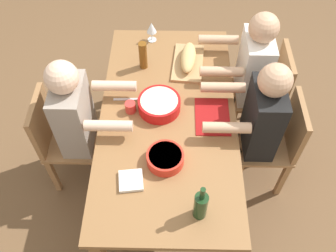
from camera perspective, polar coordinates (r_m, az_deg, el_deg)
The scene contains 19 objects.
ground_plane at distance 3.11m, azimuth 0.00°, elevation -7.02°, with size 8.00×8.00×0.00m, color brown.
dining_table at distance 2.56m, azimuth 0.00°, elevation 0.36°, with size 1.79×0.91×0.74m.
chair_near_center at distance 2.80m, azimuth 16.14°, elevation -2.05°, with size 0.40×0.40×0.85m.
diner_near_center at distance 2.59m, azimuth 13.28°, elevation 0.71°, with size 0.41×0.53×1.20m.
chair_far_center at distance 2.82m, azimuth -16.03°, elevation -1.55°, with size 0.40×0.40×0.85m.
diner_far_center at distance 2.61m, azimuth -13.21°, elevation 1.11°, with size 0.41×0.53×1.20m.
chair_near_right at distance 3.10m, azimuth 14.78°, elevation 5.38°, with size 0.40×0.40×0.85m.
diner_near_right at distance 2.91m, azimuth 12.11°, elevation 8.36°, with size 0.41×0.53×1.20m.
serving_bowl_salad at distance 2.25m, azimuth -0.42°, elevation -4.88°, with size 0.23×0.23×0.08m.
serving_bowl_pasta at distance 2.50m, azimuth -1.35°, elevation 3.40°, with size 0.29×0.29×0.09m.
cutting_board at distance 2.84m, azimuth 3.09°, elevation 9.63°, with size 0.40×0.22×0.02m, color tan.
bread_loaf at distance 2.80m, azimuth 3.14°, elevation 10.45°, with size 0.32×0.11×0.09m, color tan.
wine_bottle at distance 2.04m, azimuth 5.02°, elevation -12.01°, with size 0.08×0.08×0.29m.
beer_bottle at distance 2.75m, azimuth -3.84°, elevation 10.74°, with size 0.06×0.06×0.22m, color brown.
wine_glass at distance 2.97m, azimuth -2.54°, elevation 14.73°, with size 0.08×0.08×0.17m.
placemat_near_center at distance 2.51m, azimuth 6.81°, elevation 1.47°, with size 0.32×0.23×0.01m, color maroon.
cup_far_center at distance 2.51m, azimuth -5.78°, elevation 2.89°, with size 0.07×0.07×0.08m, color red.
fork_far_center at distance 2.60m, azimuth -6.51°, elevation 4.09°, with size 0.02×0.17×0.01m, color silver.
napkin_stack at distance 2.22m, azimuth -5.70°, elevation -8.33°, with size 0.14×0.14×0.02m, color white.
Camera 1 is at (-1.56, -0.03, 2.69)m, focal length 39.78 mm.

